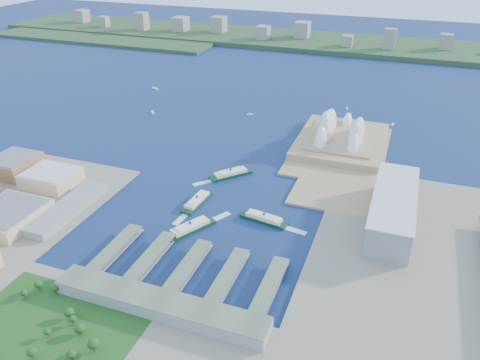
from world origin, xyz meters
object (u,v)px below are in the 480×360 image
at_px(toaster_building, 393,209).
at_px(ferry_a, 197,199).
at_px(ferry_c, 190,226).
at_px(ferry_b, 231,172).
at_px(opera_house, 343,126).
at_px(ferry_d, 264,217).

distance_m(toaster_building, ferry_a, 230.48).
relative_size(toaster_building, ferry_c, 2.53).
bearing_deg(ferry_c, ferry_b, -58.98).
bearing_deg(opera_house, ferry_a, -120.32).
relative_size(ferry_a, ferry_d, 1.00).
relative_size(ferry_c, ferry_d, 1.07).
relative_size(opera_house, ferry_b, 2.99).
xyz_separation_m(ferry_b, ferry_d, (76.25, -90.48, -0.29)).
height_order(opera_house, ferry_b, opera_house).
xyz_separation_m(toaster_building, ferry_c, (-209.66, -90.89, -14.71)).
bearing_deg(ferry_b, toaster_building, 29.60).
bearing_deg(toaster_building, ferry_d, -162.40).
bearing_deg(ferry_b, ferry_a, -57.14).
xyz_separation_m(toaster_building, ferry_b, (-214.41, 46.64, -14.81)).
bearing_deg(ferry_c, opera_house, -83.32).
distance_m(opera_house, ferry_d, 249.97).
bearing_deg(ferry_d, opera_house, -1.84).
height_order(opera_house, ferry_d, opera_house).
relative_size(toaster_building, ferry_b, 2.58).
relative_size(ferry_a, ferry_c, 0.93).
height_order(ferry_c, ferry_d, ferry_c).
xyz_separation_m(opera_house, ferry_a, (-137.33, -234.83, -26.62)).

